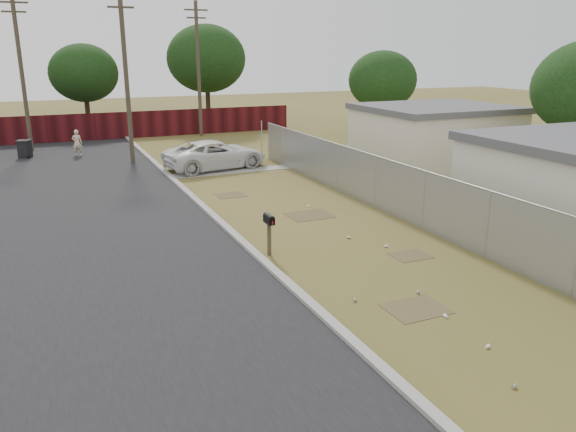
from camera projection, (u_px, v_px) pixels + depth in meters
name	position (u px, v px, depth m)	size (l,w,h in m)	color
ground	(342.00, 241.00, 17.87)	(120.00, 120.00, 0.00)	brown
street	(94.00, 202.00, 22.31)	(15.10, 60.00, 0.12)	black
chainlink_fence	(406.00, 199.00, 19.75)	(0.10, 27.06, 2.02)	gray
privacy_fence	(79.00, 127.00, 37.22)	(30.00, 0.12, 1.80)	#490F13
utility_poles	(120.00, 70.00, 33.24)	(12.60, 8.24, 9.00)	#4A4131
houses	(506.00, 154.00, 23.92)	(9.30, 17.24, 3.10)	beige
horizon_trees	(183.00, 69.00, 37.54)	(33.32, 31.94, 7.78)	#332317
mailbox	(269.00, 223.00, 16.34)	(0.20, 0.55, 1.27)	brown
pickup_truck	(216.00, 155.00, 28.51)	(2.42, 5.25, 1.46)	silver
pedestrian	(77.00, 143.00, 32.02)	(0.55, 0.36, 1.50)	beige
trash_bin	(25.00, 149.00, 31.50)	(0.86, 0.92, 1.00)	black
scattered_litter	(393.00, 278.00, 14.85)	(2.97, 12.53, 0.07)	white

